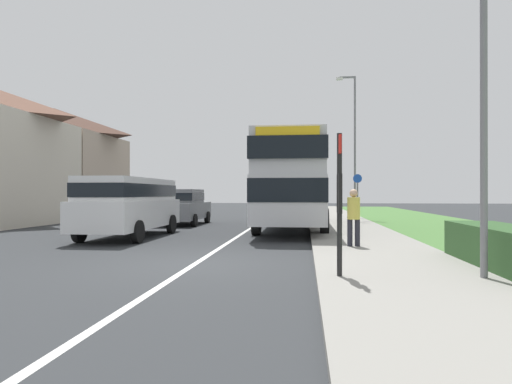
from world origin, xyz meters
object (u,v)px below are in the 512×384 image
object	(u,v)px
street_lamp_near	(477,37)
cycle_route_sign	(358,196)
bus_stop_sign	(339,194)
double_decker_bus	(292,180)
parked_van_white	(130,202)
parked_car_grey	(183,205)
street_lamp_mid	(353,138)
pedestrian_at_stop	(354,215)

from	to	relation	value
street_lamp_near	cycle_route_sign	bearing A→B (deg)	91.16
bus_stop_sign	street_lamp_near	xyz separation A→B (m)	(2.33, 0.11, 2.69)
double_decker_bus	parked_van_white	size ratio (longest dim) A/B	2.03
parked_van_white	parked_car_grey	size ratio (longest dim) A/B	1.26
parked_van_white	street_lamp_mid	distance (m)	14.79
double_decker_bus	bus_stop_sign	bearing A→B (deg)	-84.31
parked_van_white	parked_car_grey	xyz separation A→B (m)	(0.13, 6.26, -0.29)
double_decker_bus	bus_stop_sign	size ratio (longest dim) A/B	4.33
street_lamp_mid	bus_stop_sign	bearing A→B (deg)	-96.91
double_decker_bus	street_lamp_near	xyz separation A→B (m)	(3.47, -11.35, 2.09)
parked_van_white	cycle_route_sign	world-z (taller)	cycle_route_sign
parked_van_white	cycle_route_sign	distance (m)	11.60
double_decker_bus	street_lamp_mid	xyz separation A→B (m)	(3.36, 6.84, 2.63)
street_lamp_mid	double_decker_bus	bearing A→B (deg)	-116.15
parked_van_white	pedestrian_at_stop	size ratio (longest dim) A/B	3.32
bus_stop_sign	cycle_route_sign	xyz separation A→B (m)	(2.03, 14.67, -0.11)
parked_van_white	parked_car_grey	bearing A→B (deg)	88.82
bus_stop_sign	street_lamp_near	world-z (taller)	street_lamp_near
pedestrian_at_stop	street_lamp_mid	xyz separation A→B (m)	(1.50, 13.96, 3.79)
cycle_route_sign	parked_van_white	bearing A→B (deg)	-139.02
pedestrian_at_stop	cycle_route_sign	distance (m)	10.42
parked_car_grey	pedestrian_at_stop	xyz separation A→B (m)	(7.31, -8.98, 0.02)
parked_van_white	street_lamp_near	xyz separation A→B (m)	(9.05, -6.95, 2.99)
pedestrian_at_stop	street_lamp_mid	bearing A→B (deg)	83.85
parked_car_grey	pedestrian_at_stop	world-z (taller)	parked_car_grey
bus_stop_sign	street_lamp_mid	size ratio (longest dim) A/B	0.31
double_decker_bus	cycle_route_sign	world-z (taller)	double_decker_bus
double_decker_bus	street_lamp_near	bearing A→B (deg)	-73.00
parked_van_white	pedestrian_at_stop	world-z (taller)	parked_van_white
pedestrian_at_stop	cycle_route_sign	size ratio (longest dim) A/B	0.66
parked_van_white	street_lamp_mid	world-z (taller)	street_lamp_mid
parked_van_white	cycle_route_sign	xyz separation A→B (m)	(8.75, 7.60, 0.18)
parked_van_white	street_lamp_near	size ratio (longest dim) A/B	0.75
parked_car_grey	parked_van_white	bearing A→B (deg)	-91.18
double_decker_bus	bus_stop_sign	xyz separation A→B (m)	(1.14, -11.46, -0.60)
parked_car_grey	bus_stop_sign	size ratio (longest dim) A/B	1.69
parked_van_white	street_lamp_near	world-z (taller)	street_lamp_near
street_lamp_near	double_decker_bus	bearing A→B (deg)	107.00
double_decker_bus	parked_van_white	bearing A→B (deg)	-141.76
parked_car_grey	street_lamp_mid	distance (m)	10.82
double_decker_bus	parked_car_grey	distance (m)	5.88
parked_van_white	pedestrian_at_stop	distance (m)	7.92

